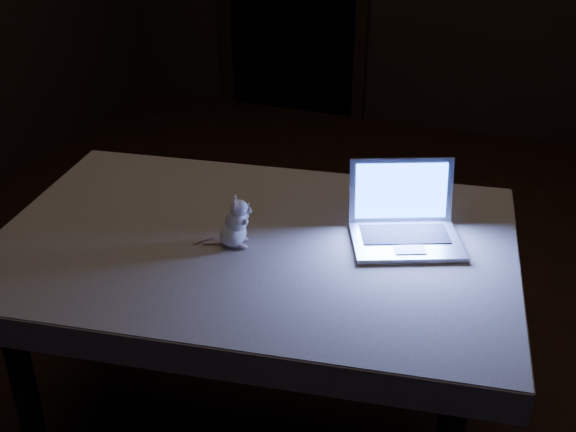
% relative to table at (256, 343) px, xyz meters
% --- Properties ---
extents(floor, '(5.00, 5.00, 0.00)m').
position_rel_table_xyz_m(floor, '(0.11, 0.49, -0.37)').
color(floor, black).
rests_on(floor, ground).
extents(table, '(1.50, 1.08, 0.74)m').
position_rel_table_xyz_m(table, '(0.00, 0.00, 0.00)').
color(table, black).
rests_on(table, floor).
extents(tablecloth, '(1.68, 1.33, 0.09)m').
position_rel_table_xyz_m(tablecloth, '(0.05, 0.02, 0.33)').
color(tablecloth, '#BCB09F').
rests_on(tablecloth, table).
extents(laptop, '(0.38, 0.36, 0.21)m').
position_rel_table_xyz_m(laptop, '(0.42, 0.13, 0.48)').
color(laptop, '#B5B6BB').
rests_on(laptop, tablecloth).
extents(plush_mouse, '(0.15, 0.15, 0.15)m').
position_rel_table_xyz_m(plush_mouse, '(-0.04, -0.05, 0.45)').
color(plush_mouse, white).
rests_on(plush_mouse, tablecloth).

